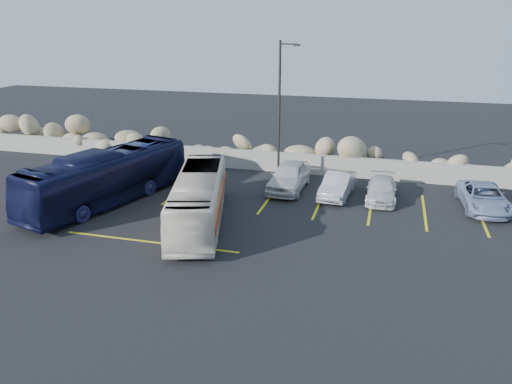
% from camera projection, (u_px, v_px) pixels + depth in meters
% --- Properties ---
extents(ground, '(90.00, 90.00, 0.00)m').
position_uv_depth(ground, '(170.00, 247.00, 20.89)').
color(ground, black).
rests_on(ground, ground).
extents(seawall, '(60.00, 0.40, 1.20)m').
position_uv_depth(seawall, '(249.00, 160.00, 31.64)').
color(seawall, gray).
rests_on(seawall, ground).
extents(riprap_pile, '(54.00, 2.80, 2.60)m').
position_uv_depth(riprap_pile, '(254.00, 145.00, 32.51)').
color(riprap_pile, '#968662').
rests_on(riprap_pile, ground).
extents(parking_lines, '(18.16, 9.36, 0.01)m').
position_uv_depth(parking_lines, '(303.00, 211.00, 24.82)').
color(parking_lines, yellow).
rests_on(parking_lines, ground).
extents(lamppost, '(1.14, 0.18, 8.00)m').
position_uv_depth(lamppost, '(280.00, 110.00, 27.52)').
color(lamppost, '#2A2825').
rests_on(lamppost, ground).
extents(vintage_bus, '(4.29, 8.86, 2.41)m').
position_uv_depth(vintage_bus, '(199.00, 199.00, 22.95)').
color(vintage_bus, silver).
rests_on(vintage_bus, ground).
extents(tour_coach, '(4.95, 10.17, 2.76)m').
position_uv_depth(tour_coach, '(107.00, 177.00, 25.53)').
color(tour_coach, '#101436').
rests_on(tour_coach, ground).
extents(car_a, '(1.97, 4.56, 1.53)m').
position_uv_depth(car_a, '(289.00, 176.00, 27.74)').
color(car_a, silver).
rests_on(car_a, ground).
extents(car_b, '(1.72, 3.98, 1.28)m').
position_uv_depth(car_b, '(338.00, 185.00, 26.67)').
color(car_b, '#B4B5B9').
rests_on(car_b, ground).
extents(car_c, '(1.53, 3.74, 1.09)m').
position_uv_depth(car_c, '(382.00, 190.00, 26.20)').
color(car_c, silver).
rests_on(car_c, ground).
extents(car_d, '(2.37, 4.56, 1.23)m').
position_uv_depth(car_d, '(484.00, 197.00, 24.90)').
color(car_d, '#8394BA').
rests_on(car_d, ground).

